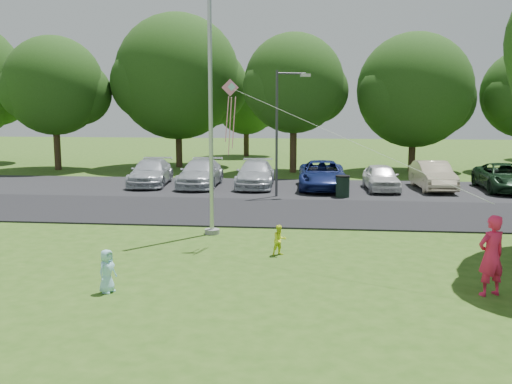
# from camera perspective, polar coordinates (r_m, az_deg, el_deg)

# --- Properties ---
(ground) EXTENTS (120.00, 120.00, 0.00)m
(ground) POSITION_cam_1_polar(r_m,az_deg,el_deg) (14.09, 6.02, -9.05)
(ground) COLOR #2E5316
(ground) RESTS_ON ground
(park_road) EXTENTS (60.00, 6.00, 0.06)m
(park_road) POSITION_cam_1_polar(r_m,az_deg,el_deg) (22.82, 6.13, -2.08)
(park_road) COLOR black
(park_road) RESTS_ON ground
(parking_strip) EXTENTS (42.00, 7.00, 0.06)m
(parking_strip) POSITION_cam_1_polar(r_m,az_deg,el_deg) (29.23, 6.17, 0.30)
(parking_strip) COLOR black
(parking_strip) RESTS_ON ground
(flagpole) EXTENTS (0.50, 0.50, 10.00)m
(flagpole) POSITION_cam_1_polar(r_m,az_deg,el_deg) (18.75, -4.56, 8.32)
(flagpole) COLOR #B7BABF
(flagpole) RESTS_ON ground
(street_lamp) EXTENTS (1.57, 0.73, 5.84)m
(street_lamp) POSITION_cam_1_polar(r_m,az_deg,el_deg) (26.37, 2.57, 7.03)
(street_lamp) COLOR #3F3F44
(street_lamp) RESTS_ON ground
(trash_can) EXTENTS (0.67, 0.67, 1.07)m
(trash_can) POSITION_cam_1_polar(r_m,az_deg,el_deg) (26.58, 8.66, 0.51)
(trash_can) COLOR black
(trash_can) RESTS_ON ground
(tree_row) EXTENTS (64.35, 11.94, 10.88)m
(tree_row) POSITION_cam_1_polar(r_m,az_deg,el_deg) (37.71, 8.81, 10.79)
(tree_row) COLOR #332316
(tree_row) RESTS_ON ground
(horizon_trees) EXTENTS (77.46, 7.20, 7.02)m
(horizon_trees) POSITION_cam_1_polar(r_m,az_deg,el_deg) (47.47, 11.28, 8.58)
(horizon_trees) COLOR #332316
(horizon_trees) RESTS_ON ground
(parked_cars) EXTENTS (20.35, 5.35, 1.42)m
(parked_cars) POSITION_cam_1_polar(r_m,az_deg,el_deg) (29.25, 6.07, 1.72)
(parked_cars) COLOR #B2B7BF
(parked_cars) RESTS_ON ground
(woman) EXTENTS (0.80, 0.69, 1.86)m
(woman) POSITION_cam_1_polar(r_m,az_deg,el_deg) (13.95, 22.46, -5.90)
(woman) COLOR #ED1F51
(woman) RESTS_ON ground
(child_yellow) EXTENTS (0.54, 0.52, 0.89)m
(child_yellow) POSITION_cam_1_polar(r_m,az_deg,el_deg) (16.42, 2.37, -4.83)
(child_yellow) COLOR #ECFF28
(child_yellow) RESTS_ON ground
(child_blue) EXTENTS (0.48, 0.58, 1.02)m
(child_blue) POSITION_cam_1_polar(r_m,az_deg,el_deg) (13.65, -14.67, -7.65)
(child_blue) COLOR #A6E9FF
(child_blue) RESTS_ON ground
(kite) EXTENTS (6.82, 4.37, 2.95)m
(kite) POSITION_cam_1_polar(r_m,az_deg,el_deg) (17.09, -1.81, 8.61)
(kite) COLOR pink
(kite) RESTS_ON ground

